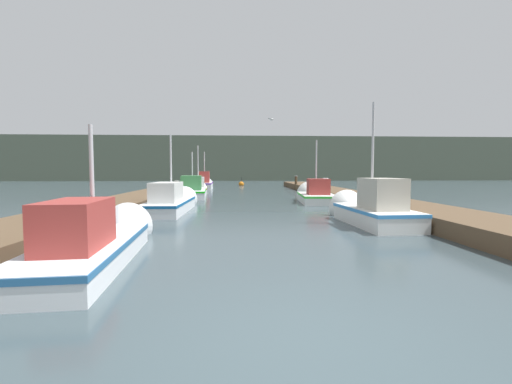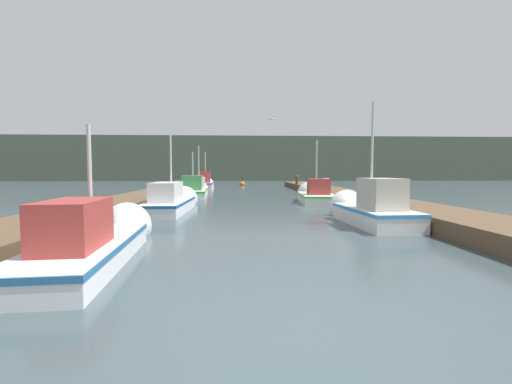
# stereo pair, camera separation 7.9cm
# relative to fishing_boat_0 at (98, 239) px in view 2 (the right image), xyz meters

# --- Properties ---
(ground_plane) EXTENTS (200.00, 200.00, 0.00)m
(ground_plane) POSITION_rel_fishing_boat_0_xyz_m (3.54, -3.81, -0.36)
(ground_plane) COLOR #38474C
(dock_left) EXTENTS (2.47, 40.00, 0.48)m
(dock_left) POSITION_rel_fishing_boat_0_xyz_m (-2.37, 12.19, -0.12)
(dock_left) COLOR brown
(dock_left) RESTS_ON ground_plane
(dock_right) EXTENTS (2.47, 40.00, 0.48)m
(dock_right) POSITION_rel_fishing_boat_0_xyz_m (9.45, 12.19, -0.12)
(dock_right) COLOR brown
(dock_right) RESTS_ON ground_plane
(distant_shore_ridge) EXTENTS (120.00, 16.00, 7.65)m
(distant_shore_ridge) POSITION_rel_fishing_boat_0_xyz_m (3.54, 59.09, 3.46)
(distant_shore_ridge) COLOR #4C5647
(distant_shore_ridge) RESTS_ON ground_plane
(fishing_boat_0) EXTENTS (1.79, 5.42, 3.09)m
(fishing_boat_0) POSITION_rel_fishing_boat_0_xyz_m (0.00, 0.00, 0.00)
(fishing_boat_0) COLOR silver
(fishing_boat_0) RESTS_ON ground_plane
(fishing_boat_1) EXTENTS (1.73, 4.42, 4.43)m
(fishing_boat_1) POSITION_rel_fishing_boat_0_xyz_m (7.27, 4.06, 0.11)
(fishing_boat_1) COLOR silver
(fishing_boat_1) RESTS_ON ground_plane
(fishing_boat_2) EXTENTS (1.57, 5.89, 3.75)m
(fishing_boat_2) POSITION_rel_fishing_boat_0_xyz_m (-0.02, 8.22, 0.04)
(fishing_boat_2) COLOR silver
(fishing_boat_2) RESTS_ON ground_plane
(fishing_boat_3) EXTENTS (2.12, 4.99, 4.05)m
(fishing_boat_3) POSITION_rel_fishing_boat_0_xyz_m (7.28, 12.24, -0.01)
(fishing_boat_3) COLOR silver
(fishing_boat_3) RESTS_ON ground_plane
(fishing_boat_4) EXTENTS (2.14, 6.33, 3.54)m
(fishing_boat_4) POSITION_rel_fishing_boat_0_xyz_m (-0.18, 16.27, 0.06)
(fishing_boat_4) COLOR silver
(fishing_boat_4) RESTS_ON ground_plane
(fishing_boat_5) EXTENTS (1.70, 4.76, 4.13)m
(fishing_boat_5) POSITION_rel_fishing_boat_0_xyz_m (-0.26, 20.29, 0.03)
(fishing_boat_5) COLOR silver
(fishing_boat_5) RESTS_ON ground_plane
(fishing_boat_6) EXTENTS (1.63, 5.85, 3.87)m
(fishing_boat_6) POSITION_rel_fishing_boat_0_xyz_m (-0.26, 25.72, 0.14)
(fishing_boat_6) COLOR silver
(fishing_boat_6) RESTS_ON ground_plane
(mooring_piling_0) EXTENTS (0.35, 0.35, 1.30)m
(mooring_piling_0) POSITION_rel_fishing_boat_0_xyz_m (8.36, 13.99, 0.29)
(mooring_piling_0) COLOR #473523
(mooring_piling_0) RESTS_ON ground_plane
(mooring_piling_1) EXTENTS (0.31, 0.31, 1.10)m
(mooring_piling_1) POSITION_rel_fishing_boat_0_xyz_m (-1.19, 15.85, 0.19)
(mooring_piling_1) COLOR #473523
(mooring_piling_1) RESTS_ON ground_plane
(mooring_piling_2) EXTENTS (0.29, 0.29, 1.12)m
(mooring_piling_2) POSITION_rel_fishing_boat_0_xyz_m (8.27, 13.63, 0.21)
(mooring_piling_2) COLOR #473523
(mooring_piling_2) RESTS_ON ground_plane
(mooring_piling_3) EXTENTS (0.28, 0.28, 1.28)m
(mooring_piling_3) POSITION_rel_fishing_boat_0_xyz_m (8.29, 24.37, 0.29)
(mooring_piling_3) COLOR #473523
(mooring_piling_3) RESTS_ON ground_plane
(channel_buoy) EXTENTS (0.62, 0.62, 1.12)m
(channel_buoy) POSITION_rel_fishing_boat_0_xyz_m (3.33, 32.88, -0.18)
(channel_buoy) COLOR #BF6513
(channel_buoy) RESTS_ON ground_plane
(seagull_lead) EXTENTS (0.51, 0.42, 0.12)m
(seagull_lead) POSITION_rel_fishing_boat_0_xyz_m (5.03, 14.61, 4.63)
(seagull_lead) COLOR white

